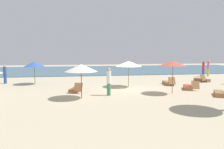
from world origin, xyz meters
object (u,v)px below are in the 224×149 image
lounger_3 (202,80)px  lounger_4 (221,93)px  lounger_0 (168,83)px  person_2 (208,68)px  lounger_2 (188,87)px  person_1 (109,81)px  umbrella_1 (34,64)px  umbrella_0 (81,68)px  person_3 (5,74)px  umbrella_4 (173,63)px  umbrella_3 (129,64)px  person_0 (203,69)px  lounger_5 (76,90)px

lounger_3 → lounger_4: (-2.56, -6.60, -0.00)m
lounger_0 → person_2: (7.19, 5.55, 0.81)m
lounger_2 → person_1: size_ratio=0.95×
umbrella_1 → umbrella_0: bearing=-59.1°
person_3 → lounger_2: bearing=-20.0°
umbrella_0 → umbrella_4: bearing=5.5°
umbrella_0 → umbrella_3: bearing=45.2°
person_2 → umbrella_4: bearing=-132.2°
umbrella_3 → person_0: size_ratio=1.18×
lounger_3 → lounger_5: 12.62m
umbrella_1 → umbrella_3: (7.92, -2.68, 0.13)m
umbrella_1 → lounger_5: size_ratio=1.15×
lounger_2 → umbrella_4: bearing=-143.8°
umbrella_4 → lounger_2: 3.11m
umbrella_1 → person_2: (18.80, 3.38, -0.81)m
lounger_4 → lounger_3: bearing=68.8°
lounger_2 → lounger_5: lounger_5 is taller
person_0 → person_2: person_2 is taller
umbrella_1 → person_0: size_ratio=1.10×
lounger_0 → lounger_2: size_ratio=0.95×
person_2 → person_3: (-21.54, -2.54, -0.11)m
lounger_2 → person_3: bearing=160.0°
umbrella_0 → person_3: 10.11m
lounger_2 → lounger_4: (0.89, -2.68, -0.01)m
umbrella_1 → umbrella_3: size_ratio=0.93×
lounger_2 → person_0: person_0 is taller
umbrella_4 → person_0: size_ratio=1.24×
umbrella_3 → person_2: 12.50m
lounger_2 → person_1: bearing=-168.0°
lounger_0 → lounger_5: lounger_0 is taller
umbrella_4 → person_3: (-13.00, 6.88, -1.25)m
umbrella_1 → lounger_5: bearing=-50.2°
umbrella_4 → person_1: bearing=179.0°
lounger_0 → person_1: (-5.80, -3.80, 0.79)m
lounger_2 → person_0: bearing=52.8°
lounger_3 → umbrella_0: bearing=-153.0°
umbrella_1 → lounger_0: (11.61, -2.16, -1.62)m
umbrella_1 → lounger_3: 15.78m
person_1 → lounger_2: bearing=12.0°
lounger_5 → umbrella_1: bearing=129.8°
person_0 → person_3: bearing=-174.7°
person_0 → person_1: (-12.00, -8.71, 0.02)m
person_2 → person_3: person_2 is taller
umbrella_1 → person_1: bearing=-45.7°
lounger_3 → lounger_4: bearing=-111.2°
umbrella_0 → lounger_4: umbrella_0 is taller
umbrella_0 → lounger_4: 9.34m
person_2 → person_1: bearing=-144.3°
umbrella_3 → umbrella_4: 4.10m
umbrella_3 → lounger_3: 8.21m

